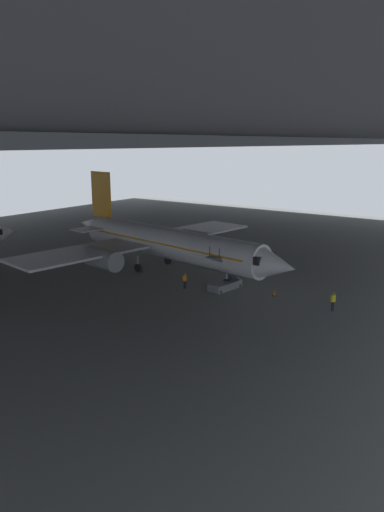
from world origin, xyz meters
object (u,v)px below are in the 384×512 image
at_px(crew_worker_near_nose, 333,300).
at_px(traffic_cone_orange, 274,293).
at_px(boarding_stairs, 225,282).
at_px(airplane_main, 164,242).
at_px(crew_worker_by_stairs, 185,280).

relative_size(crew_worker_near_nose, traffic_cone_orange, 2.80).
distance_m(boarding_stairs, crew_worker_near_nose, 10.86).
distance_m(airplane_main, crew_worker_by_stairs, 7.46).
height_order(boarding_stairs, traffic_cone_orange, boarding_stairs).
height_order(airplane_main, crew_worker_by_stairs, airplane_main).
relative_size(airplane_main, crew_worker_by_stairs, 21.01).
bearing_deg(boarding_stairs, crew_worker_near_nose, -90.47).
bearing_deg(airplane_main, traffic_cone_orange, -94.05).
bearing_deg(boarding_stairs, traffic_cone_orange, -79.72).
height_order(boarding_stairs, crew_worker_by_stairs, boarding_stairs).
height_order(crew_worker_near_nose, crew_worker_by_stairs, crew_worker_near_nose).
height_order(airplane_main, boarding_stairs, airplane_main).
bearing_deg(traffic_cone_orange, crew_worker_by_stairs, 110.52).
bearing_deg(crew_worker_by_stairs, boarding_stairs, -56.36).
relative_size(airplane_main, crew_worker_near_nose, 19.71).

